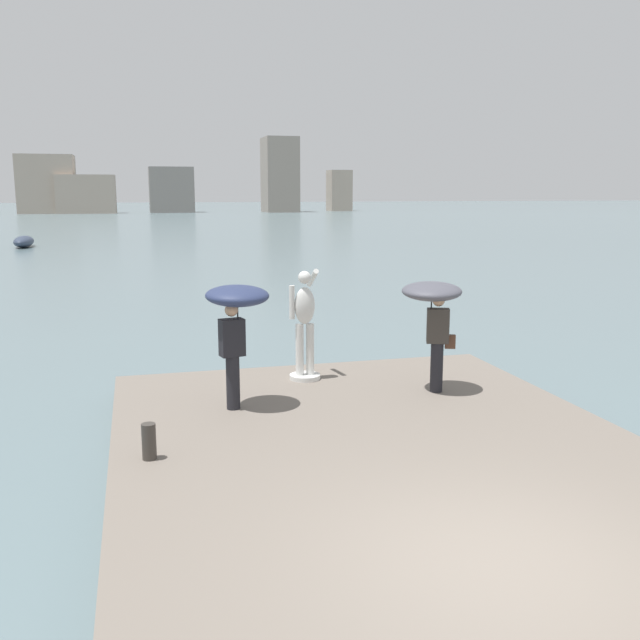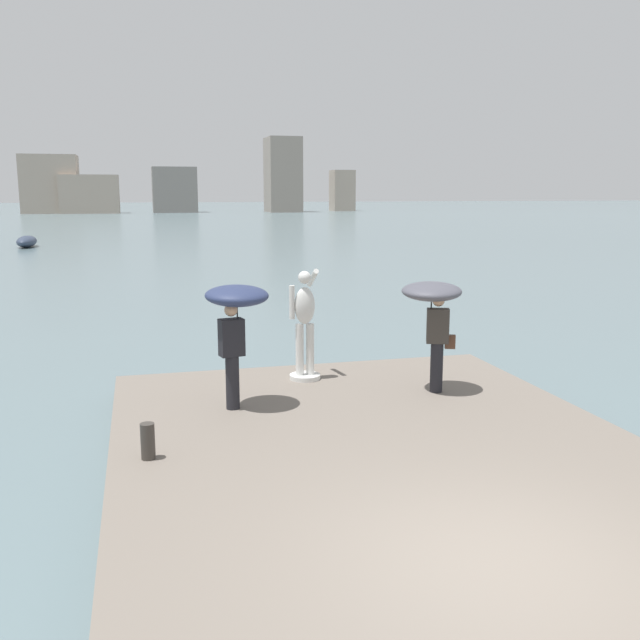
{
  "view_description": "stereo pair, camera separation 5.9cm",
  "coord_description": "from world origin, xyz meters",
  "px_view_note": "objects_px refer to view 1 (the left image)",
  "views": [
    {
      "loc": [
        -3.23,
        -5.56,
        3.89
      ],
      "look_at": [
        0.0,
        6.7,
        1.55
      ],
      "focal_mm": 39.54,
      "sensor_mm": 36.0,
      "label": 1
    },
    {
      "loc": [
        -3.17,
        -5.57,
        3.89
      ],
      "look_at": [
        0.0,
        6.7,
        1.55
      ],
      "focal_mm": 39.54,
      "sensor_mm": 36.0,
      "label": 2
    }
  ],
  "objects_px": {
    "mooring_bollard": "(149,441)",
    "boat_leftward": "(24,242)",
    "statue_white_figure": "(305,326)",
    "onlooker_right": "(433,304)",
    "onlooker_left": "(236,310)"
  },
  "relations": [
    {
      "from": "onlooker_left",
      "to": "onlooker_right",
      "type": "height_order",
      "value": "onlooker_left"
    },
    {
      "from": "onlooker_left",
      "to": "mooring_bollard",
      "type": "height_order",
      "value": "onlooker_left"
    },
    {
      "from": "mooring_bollard",
      "to": "boat_leftward",
      "type": "height_order",
      "value": "mooring_bollard"
    },
    {
      "from": "statue_white_figure",
      "to": "onlooker_left",
      "type": "bearing_deg",
      "value": -135.38
    },
    {
      "from": "statue_white_figure",
      "to": "boat_leftward",
      "type": "height_order",
      "value": "statue_white_figure"
    },
    {
      "from": "mooring_bollard",
      "to": "statue_white_figure",
      "type": "bearing_deg",
      "value": 49.27
    },
    {
      "from": "onlooker_right",
      "to": "mooring_bollard",
      "type": "distance_m",
      "value": 5.45
    },
    {
      "from": "onlooker_right",
      "to": "onlooker_left",
      "type": "bearing_deg",
      "value": -178.53
    },
    {
      "from": "statue_white_figure",
      "to": "boat_leftward",
      "type": "distance_m",
      "value": 41.58
    },
    {
      "from": "statue_white_figure",
      "to": "onlooker_right",
      "type": "xyz_separation_m",
      "value": [
        1.96,
        -1.36,
        0.54
      ]
    },
    {
      "from": "onlooker_left",
      "to": "mooring_bollard",
      "type": "bearing_deg",
      "value": -126.77
    },
    {
      "from": "onlooker_right",
      "to": "statue_white_figure",
      "type": "bearing_deg",
      "value": 145.27
    },
    {
      "from": "mooring_bollard",
      "to": "onlooker_left",
      "type": "bearing_deg",
      "value": 53.23
    },
    {
      "from": "statue_white_figure",
      "to": "onlooker_right",
      "type": "bearing_deg",
      "value": -34.73
    },
    {
      "from": "boat_leftward",
      "to": "onlooker_left",
      "type": "bearing_deg",
      "value": -77.89
    }
  ]
}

